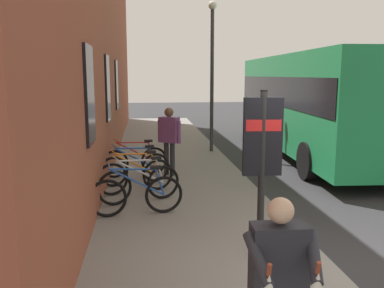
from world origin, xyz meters
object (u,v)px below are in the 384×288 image
at_px(bicycle_far_end, 137,195).
at_px(tourist_with_hotdogs, 279,271).
at_px(bicycle_by_door, 135,168).
at_px(bicycle_leaning_wall, 135,161).
at_px(street_lamp, 212,64).
at_px(bicycle_mid_rack, 140,184).
at_px(transit_info_sign, 262,148).
at_px(bicycle_nearest_sign, 136,176).
at_px(city_bus, 310,99).
at_px(pedestrian_crossing_street, 169,134).

xyz_separation_m(bicycle_far_end, tourist_with_hotdogs, (-4.40, -1.25, 0.62)).
bearing_deg(bicycle_by_door, bicycle_leaning_wall, 1.16).
height_order(tourist_with_hotdogs, street_lamp, street_lamp).
distance_m(bicycle_far_end, bicycle_mid_rack, 0.81).
bearing_deg(street_lamp, transit_info_sign, 175.39).
bearing_deg(bicycle_by_door, transit_info_sign, -155.95).
relative_size(bicycle_nearest_sign, city_bus, 0.16).
bearing_deg(bicycle_far_end, bicycle_nearest_sign, 1.43).
height_order(transit_info_sign, street_lamp, street_lamp).
bearing_deg(street_lamp, pedestrian_crossing_street, 152.96).
height_order(bicycle_far_end, city_bus, city_bus).
xyz_separation_m(bicycle_far_end, bicycle_nearest_sign, (1.50, 0.04, 0.00)).
relative_size(bicycle_mid_rack, tourist_with_hotdogs, 1.04).
bearing_deg(bicycle_far_end, city_bus, -44.48).
bearing_deg(tourist_with_hotdogs, transit_info_sign, -12.92).
bearing_deg(bicycle_nearest_sign, bicycle_far_end, -178.57).
bearing_deg(bicycle_by_door, street_lamp, -31.80).
relative_size(bicycle_leaning_wall, tourist_with_hotdogs, 1.05).
relative_size(pedestrian_crossing_street, tourist_with_hotdogs, 1.09).
height_order(bicycle_nearest_sign, transit_info_sign, transit_info_sign).
bearing_deg(bicycle_mid_rack, bicycle_nearest_sign, 7.67).
height_order(bicycle_nearest_sign, bicycle_leaning_wall, same).
bearing_deg(bicycle_far_end, street_lamp, -21.40).
relative_size(bicycle_far_end, transit_info_sign, 0.74).
relative_size(transit_info_sign, street_lamp, 0.48).
relative_size(bicycle_far_end, bicycle_leaning_wall, 1.03).
bearing_deg(bicycle_mid_rack, bicycle_leaning_wall, 3.41).
bearing_deg(city_bus, bicycle_nearest_sign, 127.00).
xyz_separation_m(transit_info_sign, street_lamp, (8.27, -0.67, 1.37)).
height_order(bicycle_leaning_wall, transit_info_sign, transit_info_sign).
distance_m(transit_info_sign, pedestrian_crossing_street, 5.14).
relative_size(bicycle_leaning_wall, city_bus, 0.16).
distance_m(bicycle_mid_rack, bicycle_leaning_wall, 2.26).
distance_m(bicycle_leaning_wall, pedestrian_crossing_street, 1.13).
bearing_deg(city_bus, bicycle_leaning_wall, 115.69).
distance_m(bicycle_mid_rack, bicycle_by_door, 1.42).
bearing_deg(city_bus, bicycle_mid_rack, 131.60).
height_order(city_bus, pedestrian_crossing_street, city_bus).
bearing_deg(transit_info_sign, city_bus, -26.84).
bearing_deg(bicycle_mid_rack, bicycle_far_end, 176.00).
bearing_deg(pedestrian_crossing_street, bicycle_nearest_sign, 151.36).
xyz_separation_m(bicycle_leaning_wall, pedestrian_crossing_street, (-0.01, -0.89, 0.69)).
height_order(bicycle_far_end, bicycle_by_door, same).
xyz_separation_m(bicycle_mid_rack, street_lamp, (5.50, -2.41, 2.58)).
bearing_deg(city_bus, pedestrian_crossing_street, 119.65).
bearing_deg(transit_info_sign, bicycle_leaning_wall, 20.55).
distance_m(bicycle_far_end, transit_info_sign, 2.93).
distance_m(bicycle_far_end, bicycle_by_door, 2.22).
xyz_separation_m(bicycle_by_door, pedestrian_crossing_street, (0.83, -0.87, 0.69)).
bearing_deg(tourist_with_hotdogs, street_lamp, -6.53).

